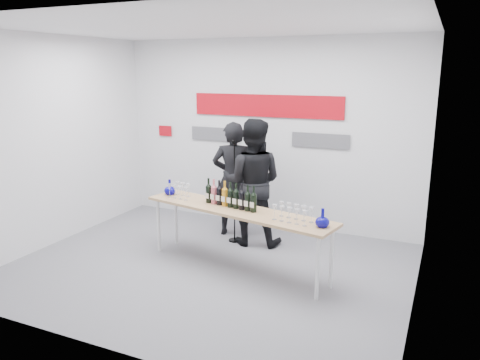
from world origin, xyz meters
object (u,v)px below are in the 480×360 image
object	(u,v)px
tasting_table	(237,214)
mic_stand	(234,211)
presenter_left	(233,179)
presenter_right	(252,182)

from	to	relation	value
tasting_table	mic_stand	distance (m)	1.00
presenter_left	mic_stand	xyz separation A→B (m)	(0.15, -0.29, -0.41)
presenter_left	presenter_right	xyz separation A→B (m)	(0.41, -0.24, 0.04)
tasting_table	mic_stand	world-z (taller)	mic_stand
mic_stand	presenter_right	bearing A→B (deg)	-4.95
tasting_table	presenter_left	world-z (taller)	presenter_left
tasting_table	presenter_right	size ratio (longest dim) A/B	1.47
tasting_table	presenter_right	world-z (taller)	presenter_right
presenter_left	presenter_right	size ratio (longest dim) A/B	0.95
tasting_table	mic_stand	bearing A→B (deg)	128.45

